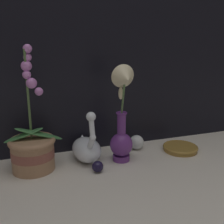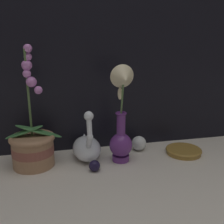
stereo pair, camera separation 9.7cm
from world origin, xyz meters
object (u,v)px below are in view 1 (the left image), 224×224
(orchid_potted_plant, at_px, (33,148))
(amber_dish, at_px, (180,148))
(blue_vase, at_px, (123,124))
(glass_sphere, at_px, (137,142))
(swan_figurine, at_px, (87,148))

(orchid_potted_plant, distance_m, amber_dish, 0.59)
(orchid_potted_plant, relative_size, blue_vase, 1.19)
(glass_sphere, relative_size, amber_dish, 0.42)
(orchid_potted_plant, bearing_deg, amber_dish, -2.48)
(glass_sphere, distance_m, amber_dish, 0.18)
(orchid_potted_plant, height_order, amber_dish, orchid_potted_plant)
(orchid_potted_plant, bearing_deg, blue_vase, -7.28)
(amber_dish, bearing_deg, glass_sphere, 155.57)
(swan_figurine, bearing_deg, orchid_potted_plant, -174.21)
(orchid_potted_plant, height_order, glass_sphere, orchid_potted_plant)
(swan_figurine, bearing_deg, blue_vase, -26.29)
(orchid_potted_plant, relative_size, glass_sphere, 7.16)
(swan_figurine, xyz_separation_m, glass_sphere, (0.22, 0.03, -0.02))
(blue_vase, distance_m, glass_sphere, 0.18)
(blue_vase, bearing_deg, amber_dish, 3.36)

